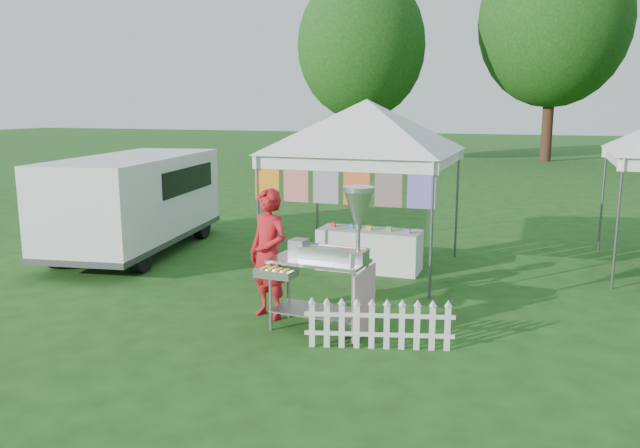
% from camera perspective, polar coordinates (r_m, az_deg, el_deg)
% --- Properties ---
extents(ground, '(120.00, 120.00, 0.00)m').
position_cam_1_polar(ground, '(8.15, -2.69, -10.00)').
color(ground, '#1F4513').
rests_on(ground, ground).
extents(canopy_main, '(4.24, 4.24, 3.45)m').
position_cam_1_polar(canopy_main, '(10.93, 4.29, 11.26)').
color(canopy_main, '#59595E').
rests_on(canopy_main, ground).
extents(tree_left, '(6.40, 6.40, 9.53)m').
position_cam_1_polar(tree_left, '(32.43, 3.81, 15.96)').
color(tree_left, '#361F13').
rests_on(tree_left, ground).
extents(tree_mid, '(7.60, 7.60, 11.52)m').
position_cam_1_polar(tree_mid, '(35.30, 20.64, 17.02)').
color(tree_mid, '#361F13').
rests_on(tree_mid, ground).
extents(donut_cart, '(1.43, 0.89, 1.91)m').
position_cam_1_polar(donut_cart, '(7.88, 1.21, -2.18)').
color(donut_cart, gray).
rests_on(donut_cart, ground).
extents(vendor, '(0.77, 0.66, 1.79)m').
position_cam_1_polar(vendor, '(8.54, -4.72, -2.76)').
color(vendor, red).
rests_on(vendor, ground).
extents(cargo_van, '(2.55, 4.84, 1.91)m').
position_cam_1_polar(cargo_van, '(12.99, -16.31, 2.11)').
color(cargo_van, white).
rests_on(cargo_van, ground).
extents(picket_fence, '(1.74, 0.50, 0.56)m').
position_cam_1_polar(picket_fence, '(7.61, 5.43, -9.27)').
color(picket_fence, white).
rests_on(picket_fence, ground).
extents(display_table, '(1.80, 0.70, 0.73)m').
position_cam_1_polar(display_table, '(11.14, 4.53, -2.36)').
color(display_table, white).
rests_on(display_table, ground).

